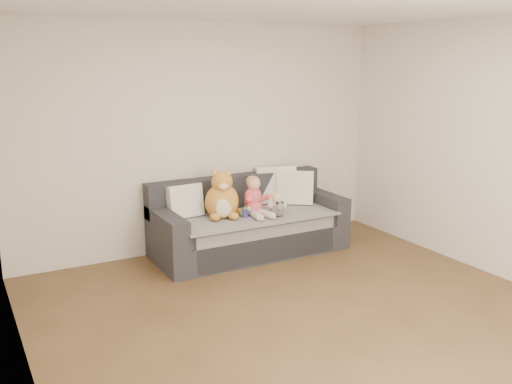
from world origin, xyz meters
The scene contains 10 objects.
room_shell centered at (0.00, 0.42, 1.30)m, with size 5.00×5.00×5.00m.
sofa centered at (0.35, 2.06, 0.31)m, with size 2.20×0.94×0.85m.
cushion_left centered at (-0.36, 2.22, 0.65)m, with size 0.41×0.21×0.38m.
cushion_right_back centered at (0.86, 2.30, 0.69)m, with size 0.53×0.35×0.46m.
cushion_right_front centered at (1.03, 2.13, 0.68)m, with size 0.47×0.42×0.42m.
toddler centered at (0.36, 1.93, 0.66)m, with size 0.32×0.45×0.45m.
plush_cat centered at (0.00, 2.01, 0.69)m, with size 0.45×0.40×0.59m.
teddy_bear centered at (0.59, 1.81, 0.58)m, with size 0.21×0.17×0.27m.
plush_cow centered at (0.56, 1.74, 0.55)m, with size 0.15×0.23×0.19m.
sippy_cup centered at (0.22, 1.89, 0.54)m, with size 0.11×0.07×0.12m.
Camera 1 is at (-2.60, -3.51, 2.20)m, focal length 40.00 mm.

